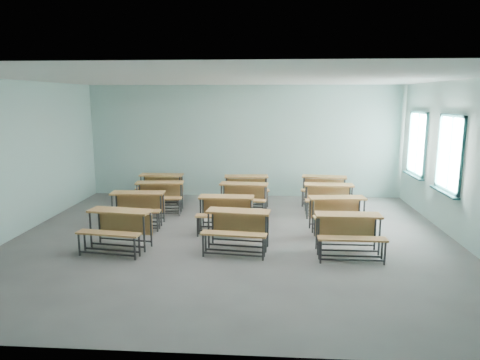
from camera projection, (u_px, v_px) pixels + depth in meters
The scene contains 13 objects.
room at pixel (237, 161), 8.45m from camera, with size 9.04×8.04×3.24m.
desk_unit_r0c0 at pixel (118, 224), 8.05m from camera, with size 1.29×0.95×0.74m.
desk_unit_r0c1 at pixel (237, 224), 8.02m from camera, with size 1.27×0.92×0.74m.
desk_unit_r0c2 at pixel (349, 228), 7.76m from camera, with size 1.19×0.80×0.74m.
desk_unit_r1c0 at pixel (137, 204), 9.58m from camera, with size 1.23×0.86×0.74m.
desk_unit_r1c1 at pixel (226, 208), 9.19m from camera, with size 1.20×0.81×0.74m.
desk_unit_r1c2 at pixel (338, 209), 9.11m from camera, with size 1.26×0.91×0.74m.
desk_unit_r2c0 at pixel (159, 192), 10.76m from camera, with size 1.26×0.91×0.74m.
desk_unit_r2c1 at pixel (243, 194), 10.59m from camera, with size 1.26×0.91×0.74m.
desk_unit_r2c2 at pixel (329, 195), 10.49m from camera, with size 1.21×0.83×0.74m.
desk_unit_r3c0 at pixel (161, 183), 11.86m from camera, with size 1.19×0.80×0.74m.
desk_unit_r3c1 at pixel (246, 185), 11.64m from camera, with size 1.25×0.89×0.74m.
desk_unit_r3c2 at pixel (324, 186), 11.58m from camera, with size 1.29×0.95×0.74m.
Camera 1 is at (0.72, -8.31, 2.83)m, focal length 32.00 mm.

